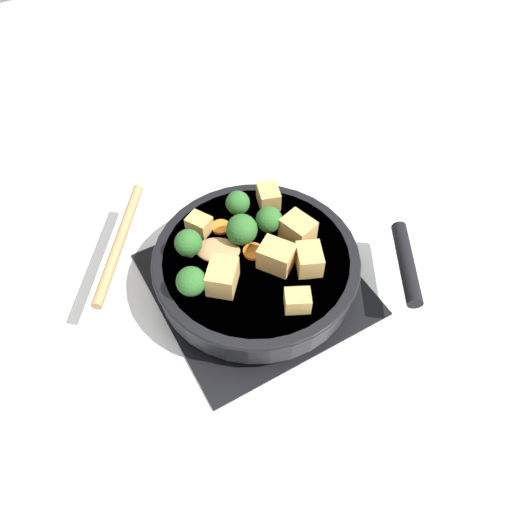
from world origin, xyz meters
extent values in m
plane|color=silver|center=(0.00, 0.00, 0.00)|extent=(2.40, 2.40, 0.00)
cube|color=black|center=(0.00, 0.00, 0.00)|extent=(0.31, 0.31, 0.01)
torus|color=black|center=(0.00, 0.00, 0.02)|extent=(0.24, 0.24, 0.01)
cube|color=black|center=(0.00, 0.00, 0.02)|extent=(0.01, 0.23, 0.01)
cube|color=black|center=(0.00, 0.00, 0.02)|extent=(0.23, 0.01, 0.01)
cylinder|color=black|center=(0.00, 0.00, 0.05)|extent=(0.31, 0.31, 0.05)
cylinder|color=brown|center=(0.00, 0.00, 0.05)|extent=(0.28, 0.28, 0.04)
torus|color=black|center=(0.00, 0.00, 0.07)|extent=(0.32, 0.32, 0.01)
cylinder|color=black|center=(0.20, -0.12, 0.06)|extent=(0.10, 0.14, 0.02)
ellipsoid|color=#A87A4C|center=(-0.05, 0.03, 0.08)|extent=(0.08, 0.08, 0.01)
cylinder|color=#A87A4C|center=(-0.17, 0.12, 0.08)|extent=(0.15, 0.20, 0.02)
cube|color=tan|center=(0.06, -0.06, 0.09)|extent=(0.05, 0.06, 0.04)
cube|color=tan|center=(-0.07, -0.02, 0.09)|extent=(0.06, 0.06, 0.04)
cube|color=tan|center=(-0.05, 0.09, 0.09)|extent=(0.04, 0.04, 0.03)
cube|color=tan|center=(0.02, -0.03, 0.09)|extent=(0.06, 0.06, 0.04)
cube|color=tan|center=(0.07, 0.09, 0.09)|extent=(0.04, 0.05, 0.03)
cube|color=tan|center=(0.01, -0.11, 0.09)|extent=(0.04, 0.04, 0.03)
cube|color=tan|center=(0.07, 0.00, 0.09)|extent=(0.05, 0.06, 0.04)
cylinder|color=#709956|center=(-0.11, -0.01, 0.08)|extent=(0.01, 0.01, 0.01)
sphere|color=#285B23|center=(-0.11, -0.01, 0.10)|extent=(0.04, 0.04, 0.04)
cylinder|color=#709956|center=(0.02, 0.09, 0.08)|extent=(0.01, 0.01, 0.01)
sphere|color=#285B23|center=(0.02, 0.09, 0.10)|extent=(0.04, 0.04, 0.04)
cylinder|color=#709956|center=(-0.08, 0.05, 0.08)|extent=(0.01, 0.01, 0.01)
sphere|color=#285B23|center=(-0.08, 0.05, 0.10)|extent=(0.04, 0.04, 0.04)
cylinder|color=#709956|center=(-0.01, 0.03, 0.08)|extent=(0.01, 0.01, 0.01)
sphere|color=#285B23|center=(-0.01, 0.03, 0.10)|extent=(0.05, 0.05, 0.05)
cylinder|color=#709956|center=(0.04, 0.03, 0.08)|extent=(0.01, 0.01, 0.01)
sphere|color=#285B23|center=(0.04, 0.03, 0.10)|extent=(0.04, 0.04, 0.04)
cylinder|color=orange|center=(0.00, 0.01, 0.08)|extent=(0.03, 0.03, 0.01)
cylinder|color=orange|center=(-0.02, 0.08, 0.08)|extent=(0.03, 0.03, 0.01)
camera|label=1|loc=(-0.23, -0.40, 0.67)|focal=35.00mm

